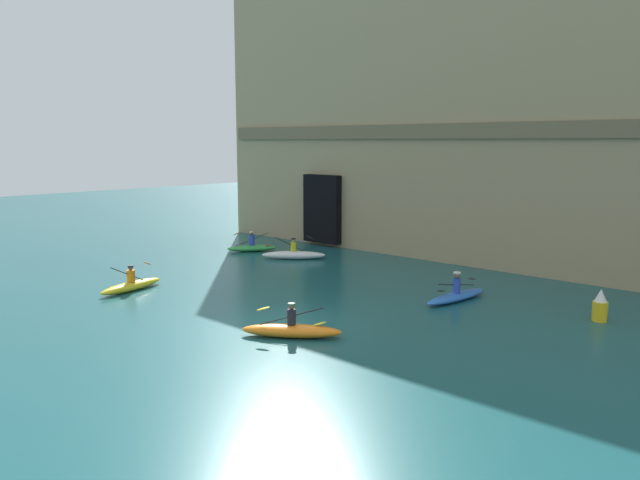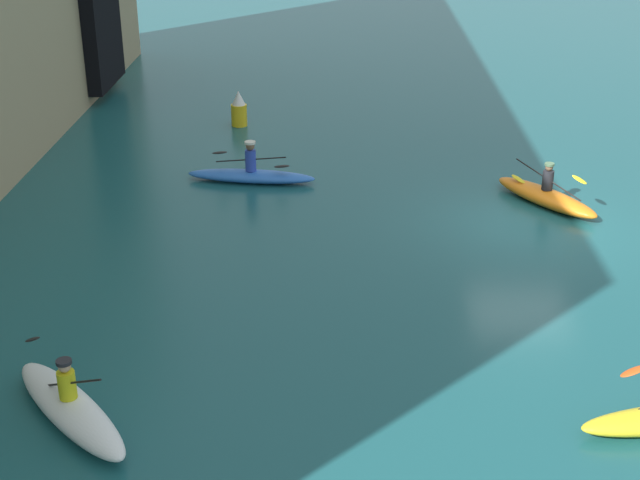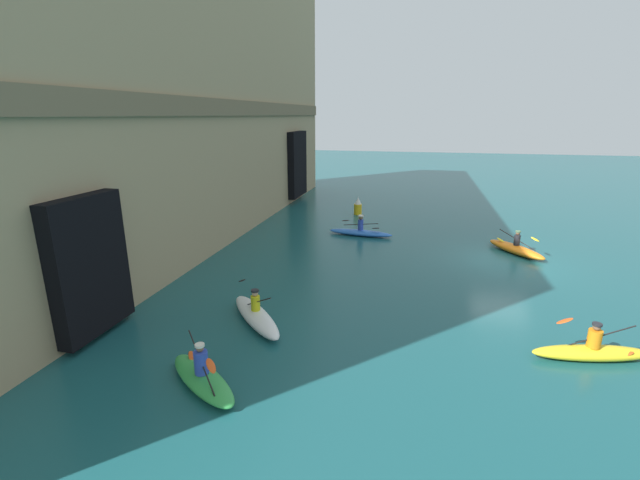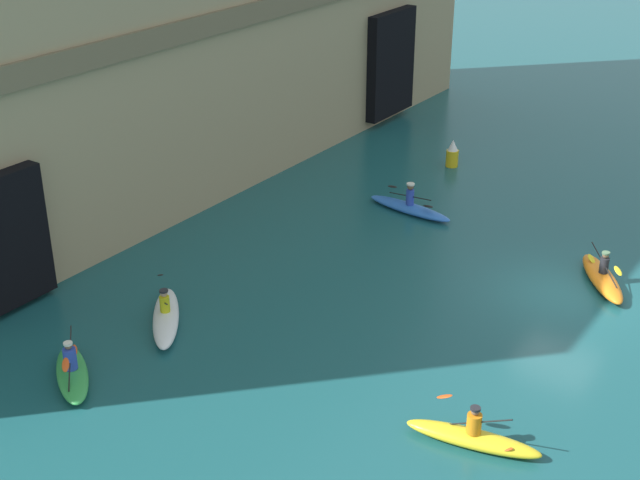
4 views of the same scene
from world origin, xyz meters
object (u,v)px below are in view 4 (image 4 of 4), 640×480
Objects in this scene: kayak_white at (166,317)px; marker_buoy at (452,154)px; kayak_blue at (410,207)px; kayak_orange at (602,277)px; kayak_yellow at (473,437)px; kayak_green at (72,372)px.

kayak_white reaches higher than marker_buoy.
kayak_white reaches higher than kayak_blue.
marker_buoy reaches higher than kayak_blue.
kayak_orange is at bearing -4.75° from kayak_blue.
kayak_yellow is 18.40m from marker_buoy.
kayak_white is 9.72m from kayak_yellow.
kayak_yellow is (3.50, -9.77, 0.01)m from kayak_green.
kayak_yellow is 13.51m from kayak_blue.
kayak_white is at bearing -81.21° from kayak_orange.
kayak_blue is at bearing 114.00° from kayak_yellow.
kayak_yellow is at bearing 56.08° from kayak_green.
kayak_green is 0.89× the size of kayak_orange.
marker_buoy is at bearing 135.15° from kayak_white.
kayak_white is 16.24m from marker_buoy.
kayak_green is 0.83× the size of kayak_yellow.
marker_buoy is at bearing 123.48° from kayak_green.
kayak_green is at bearing -171.98° from kayak_yellow.
kayak_orange is 9.52m from kayak_yellow.
kayak_yellow is (0.05, -9.72, -0.01)m from kayak_white.
kayak_yellow is at bearing -48.38° from kayak_blue.
kayak_green is at bearing 177.11° from marker_buoy.
kayak_orange is 0.86× the size of kayak_blue.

